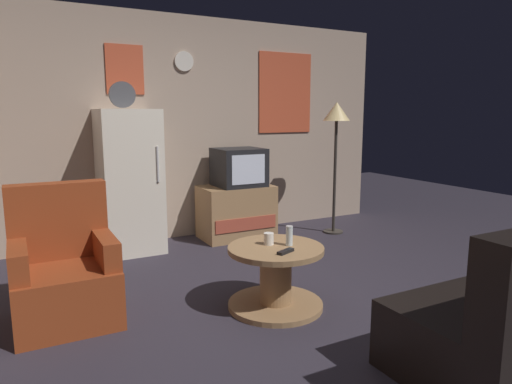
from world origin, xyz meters
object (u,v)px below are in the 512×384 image
at_px(crt_tv, 239,167).
at_px(tv_stand, 236,212).
at_px(coffee_table, 276,277).
at_px(remote_control, 286,251).
at_px(wine_glass, 289,236).
at_px(mug_ceramic_white, 269,239).
at_px(fridge, 130,181).
at_px(standing_lamp, 336,122).
at_px(armchair, 64,273).

bearing_deg(crt_tv, tv_stand, 178.48).
height_order(tv_stand, crt_tv, crt_tv).
bearing_deg(coffee_table, remote_control, -96.50).
relative_size(wine_glass, mug_ceramic_white, 1.67).
xyz_separation_m(fridge, crt_tv, (1.26, -0.04, 0.08)).
xyz_separation_m(standing_lamp, armchair, (-3.18, -1.05, -1.02)).
relative_size(fridge, tv_stand, 2.11).
bearing_deg(mug_ceramic_white, fridge, 107.32).
xyz_separation_m(fridge, coffee_table, (0.62, -1.99, -0.52)).
distance_m(crt_tv, remote_control, 2.25).
distance_m(tv_stand, crt_tv, 0.53).
height_order(mug_ceramic_white, armchair, armchair).
bearing_deg(crt_tv, remote_control, -107.22).
height_order(standing_lamp, armchair, standing_lamp).
bearing_deg(fridge, wine_glass, -70.20).
bearing_deg(armchair, wine_glass, -20.13).
bearing_deg(standing_lamp, fridge, 170.44).
distance_m(tv_stand, remote_control, 2.22).
height_order(fridge, wine_glass, fridge).
height_order(standing_lamp, mug_ceramic_white, standing_lamp).
distance_m(tv_stand, wine_glass, 2.05).
bearing_deg(wine_glass, fridge, 109.80).
height_order(crt_tv, coffee_table, crt_tv).
xyz_separation_m(fridge, mug_ceramic_white, (0.60, -1.92, -0.23)).
bearing_deg(tv_stand, armchair, -145.15).
height_order(coffee_table, mug_ceramic_white, mug_ceramic_white).
xyz_separation_m(mug_ceramic_white, remote_control, (0.00, -0.24, -0.03)).
height_order(fridge, remote_control, fridge).
relative_size(fridge, crt_tv, 3.28).
distance_m(fridge, tv_stand, 1.30).
height_order(tv_stand, coffee_table, tv_stand).
xyz_separation_m(tv_stand, remote_control, (-0.62, -2.12, 0.18)).
bearing_deg(crt_tv, fridge, 178.27).
xyz_separation_m(tv_stand, crt_tv, (0.04, -0.00, 0.53)).
bearing_deg(mug_ceramic_white, armchair, 161.54).
bearing_deg(coffee_table, mug_ceramic_white, 106.75).
distance_m(fridge, remote_control, 2.26).
bearing_deg(fridge, tv_stand, -1.73).
relative_size(standing_lamp, coffee_table, 2.21).
bearing_deg(armchair, crt_tv, 34.36).
bearing_deg(remote_control, wine_glass, 28.39).
relative_size(coffee_table, mug_ceramic_white, 8.00).
relative_size(coffee_table, remote_control, 4.80).
bearing_deg(coffee_table, tv_stand, 72.85).
bearing_deg(standing_lamp, tv_stand, 162.55).
relative_size(tv_stand, remote_control, 5.60).
distance_m(coffee_table, mug_ceramic_white, 0.29).
bearing_deg(tv_stand, coffee_table, -107.15).
height_order(tv_stand, standing_lamp, standing_lamp).
relative_size(mug_ceramic_white, remote_control, 0.60).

